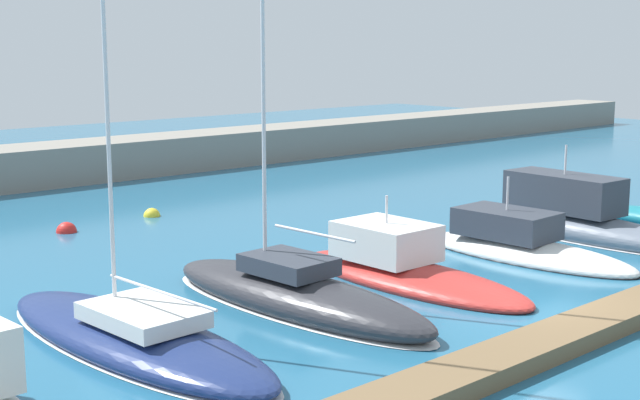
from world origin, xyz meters
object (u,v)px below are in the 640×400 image
object	(u,v)px
mooring_buoy_yellow	(152,216)
motorboat_red_fourth	(404,269)
sailboat_navy_second	(133,336)
mooring_buoy_red	(67,232)
sailboat_charcoal_third	(295,294)
motorboat_slate_sixth	(572,219)
motorboat_white_fifth	(522,247)

from	to	relation	value
mooring_buoy_yellow	motorboat_red_fourth	bearing A→B (deg)	-89.70
sailboat_navy_second	mooring_buoy_red	xyz separation A→B (m)	(5.10, 13.34, -0.28)
sailboat_navy_second	mooring_buoy_yellow	bearing A→B (deg)	-35.92
mooring_buoy_yellow	sailboat_charcoal_third	bearing A→B (deg)	-106.89
motorboat_slate_sixth	mooring_buoy_red	world-z (taller)	motorboat_slate_sixth
motorboat_red_fourth	mooring_buoy_yellow	xyz separation A→B (m)	(-0.07, 14.17, -0.37)
motorboat_slate_sixth	mooring_buoy_yellow	size ratio (longest dim) A/B	13.83
motorboat_white_fifth	mooring_buoy_yellow	distance (m)	15.72
mooring_buoy_red	mooring_buoy_yellow	world-z (taller)	mooring_buoy_red
sailboat_navy_second	motorboat_red_fourth	distance (m)	9.34
motorboat_slate_sixth	mooring_buoy_yellow	bearing A→B (deg)	37.01
motorboat_slate_sixth	mooring_buoy_yellow	distance (m)	17.05
motorboat_slate_sixth	sailboat_charcoal_third	bearing A→B (deg)	92.68
mooring_buoy_red	mooring_buoy_yellow	distance (m)	4.20
sailboat_charcoal_third	motorboat_red_fourth	world-z (taller)	sailboat_charcoal_third
sailboat_charcoal_third	sailboat_navy_second	bearing A→B (deg)	85.64
sailboat_navy_second	motorboat_white_fifth	bearing A→B (deg)	-95.65
motorboat_red_fourth	motorboat_white_fifth	world-z (taller)	motorboat_white_fifth
sailboat_charcoal_third	motorboat_white_fifth	bearing A→B (deg)	-96.52
motorboat_slate_sixth	mooring_buoy_red	bearing A→B (deg)	48.20
sailboat_charcoal_third	motorboat_red_fourth	distance (m)	4.34
motorboat_slate_sixth	sailboat_navy_second	bearing A→B (deg)	92.20
motorboat_red_fourth	sailboat_navy_second	bearing A→B (deg)	88.72
sailboat_navy_second	motorboat_red_fourth	bearing A→B (deg)	-94.01
sailboat_navy_second	mooring_buoy_yellow	world-z (taller)	sailboat_navy_second
motorboat_white_fifth	motorboat_red_fourth	bearing A→B (deg)	81.96
sailboat_charcoal_third	motorboat_red_fourth	size ratio (longest dim) A/B	1.78
sailboat_navy_second	mooring_buoy_yellow	size ratio (longest dim) A/B	23.56
mooring_buoy_red	motorboat_red_fourth	bearing A→B (deg)	-72.74
sailboat_navy_second	mooring_buoy_red	distance (m)	14.28
sailboat_navy_second	sailboat_charcoal_third	world-z (taller)	sailboat_navy_second
sailboat_charcoal_third	mooring_buoy_yellow	xyz separation A→B (m)	(4.27, 14.05, -0.38)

